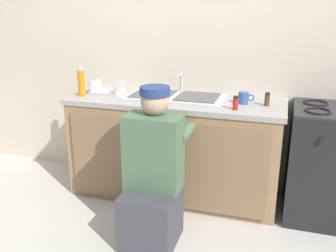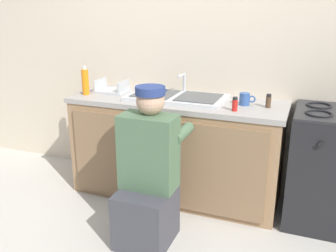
{
  "view_description": "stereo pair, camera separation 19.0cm",
  "coord_description": "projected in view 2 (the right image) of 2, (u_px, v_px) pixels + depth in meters",
  "views": [
    {
      "loc": [
        0.84,
        -2.6,
        1.61
      ],
      "look_at": [
        0.0,
        0.1,
        0.69
      ],
      "focal_mm": 40.0,
      "sensor_mm": 36.0,
      "label": 1
    },
    {
      "loc": [
        1.02,
        -2.54,
        1.61
      ],
      "look_at": [
        0.0,
        0.1,
        0.69
      ],
      "focal_mm": 40.0,
      "sensor_mm": 36.0,
      "label": 2
    }
  ],
  "objects": [
    {
      "name": "spice_bottle_red",
      "position": [
        235.0,
        104.0,
        2.75
      ],
      "size": [
        0.04,
        0.04,
        0.1
      ],
      "color": "red",
      "rests_on": "countertop"
    },
    {
      "name": "soap_bottle_orange",
      "position": [
        85.0,
        82.0,
        3.23
      ],
      "size": [
        0.06,
        0.06,
        0.25
      ],
      "color": "orange",
      "rests_on": "countertop"
    },
    {
      "name": "counter_cabinet",
      "position": [
        176.0,
        150.0,
        3.23
      ],
      "size": [
        1.75,
        0.62,
        0.82
      ],
      "color": "#997551",
      "rests_on": "ground_plane"
    },
    {
      "name": "sink_double_basin",
      "position": [
        177.0,
        97.0,
        3.1
      ],
      "size": [
        0.8,
        0.44,
        0.19
      ],
      "color": "silver",
      "rests_on": "countertop"
    },
    {
      "name": "stove_range",
      "position": [
        331.0,
        168.0,
        2.81
      ],
      "size": [
        0.6,
        0.62,
        0.89
      ],
      "color": "black",
      "rests_on": "ground_plane"
    },
    {
      "name": "coffee_mug",
      "position": [
        245.0,
        99.0,
        2.91
      ],
      "size": [
        0.13,
        0.08,
        0.09
      ],
      "color": "#335699",
      "rests_on": "countertop"
    },
    {
      "name": "ground_plane",
      "position": [
        164.0,
        208.0,
        3.1
      ],
      "size": [
        12.0,
        12.0,
        0.0
      ],
      "primitive_type": "plane",
      "color": "beige"
    },
    {
      "name": "plumber_person",
      "position": [
        148.0,
        180.0,
        2.57
      ],
      "size": [
        0.42,
        0.61,
        1.1
      ],
      "color": "#3F3F47",
      "rests_on": "ground_plane"
    },
    {
      "name": "spice_bottle_pepper",
      "position": [
        268.0,
        101.0,
        2.84
      ],
      "size": [
        0.04,
        0.04,
        0.1
      ],
      "color": "#513823",
      "rests_on": "countertop"
    },
    {
      "name": "back_wall",
      "position": [
        191.0,
        48.0,
        3.29
      ],
      "size": [
        6.0,
        0.1,
        2.5
      ],
      "primitive_type": "cube",
      "color": "beige",
      "rests_on": "ground_plane"
    },
    {
      "name": "countertop",
      "position": [
        177.0,
        102.0,
        3.11
      ],
      "size": [
        1.79,
        0.62,
        0.04
      ],
      "primitive_type": "cube",
      "color": "#9E9993",
      "rests_on": "counter_cabinet"
    },
    {
      "name": "dish_rack_tray",
      "position": [
        112.0,
        89.0,
        3.35
      ],
      "size": [
        0.28,
        0.22,
        0.11
      ],
      "color": "#B2B7BC",
      "rests_on": "countertop"
    }
  ]
}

